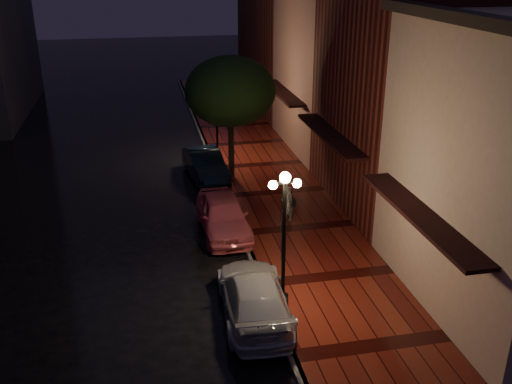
{
  "coord_description": "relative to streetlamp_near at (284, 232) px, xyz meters",
  "views": [
    {
      "loc": [
        -3.47,
        -19.4,
        10.04
      ],
      "look_at": [
        0.75,
        0.97,
        1.4
      ],
      "focal_mm": 40.0,
      "sensor_mm": 36.0,
      "label": 1
    }
  ],
  "objects": [
    {
      "name": "silver_car",
      "position": [
        -0.95,
        -0.25,
        -1.91
      ],
      "size": [
        2.17,
        4.83,
        1.37
      ],
      "primitive_type": "imported",
      "rotation": [
        0.0,
        0.0,
        3.09
      ],
      "color": "#B3B2BA",
      "rests_on": "ground"
    },
    {
      "name": "sidewalk",
      "position": [
        1.9,
        5.0,
        -2.53
      ],
      "size": [
        4.5,
        60.0,
        0.15
      ],
      "primitive_type": "cube",
      "color": "#430F0C",
      "rests_on": "ground"
    },
    {
      "name": "streetlamp_far",
      "position": [
        0.0,
        14.0,
        0.0
      ],
      "size": [
        0.96,
        0.36,
        4.31
      ],
      "color": "black",
      "rests_on": "sidewalk"
    },
    {
      "name": "pink_car",
      "position": [
        -1.0,
        5.49,
        -1.85
      ],
      "size": [
        1.85,
        4.42,
        1.5
      ],
      "primitive_type": "imported",
      "rotation": [
        0.0,
        0.0,
        0.02
      ],
      "color": "#DA596A",
      "rests_on": "ground"
    },
    {
      "name": "storefront_extra",
      "position": [
        6.65,
        25.0,
        2.4
      ],
      "size": [
        5.0,
        12.0,
        10.0
      ],
      "primitive_type": "cube",
      "color": "#511914",
      "rests_on": "ground"
    },
    {
      "name": "streetlamp_near",
      "position": [
        0.0,
        0.0,
        0.0
      ],
      "size": [
        0.96,
        0.36,
        4.31
      ],
      "color": "black",
      "rests_on": "sidewalk"
    },
    {
      "name": "navy_car",
      "position": [
        -0.95,
        11.51,
        -1.9
      ],
      "size": [
        1.99,
        4.41,
        1.41
      ],
      "primitive_type": "imported",
      "rotation": [
        0.0,
        0.0,
        0.12
      ],
      "color": "black",
      "rests_on": "ground"
    },
    {
      "name": "ground",
      "position": [
        -0.35,
        5.0,
        -2.6
      ],
      "size": [
        120.0,
        120.0,
        0.0
      ],
      "primitive_type": "plane",
      "color": "black",
      "rests_on": "ground"
    },
    {
      "name": "woman_with_umbrella",
      "position": [
        1.61,
        5.63,
        -1.05
      ],
      "size": [
        0.88,
        0.9,
        2.12
      ],
      "rotation": [
        0.0,
        0.0,
        3.47
      ],
      "color": "white",
      "rests_on": "sidewalk"
    },
    {
      "name": "parking_meter",
      "position": [
        0.65,
        2.67,
        -1.6
      ],
      "size": [
        0.14,
        0.11,
        1.4
      ],
      "rotation": [
        0.0,
        0.0,
        -0.14
      ],
      "color": "black",
      "rests_on": "sidewalk"
    },
    {
      "name": "storefront_far",
      "position": [
        6.65,
        15.0,
        1.9
      ],
      "size": [
        5.0,
        8.0,
        9.0
      ],
      "primitive_type": "cube",
      "color": "#8C5951",
      "rests_on": "ground"
    },
    {
      "name": "storefront_mid",
      "position": [
        6.65,
        7.0,
        2.9
      ],
      "size": [
        5.0,
        8.0,
        11.0
      ],
      "primitive_type": "cube",
      "color": "#511914",
      "rests_on": "ground"
    },
    {
      "name": "street_tree",
      "position": [
        0.26,
        10.99,
        1.64
      ],
      "size": [
        4.16,
        4.16,
        5.8
      ],
      "color": "black",
      "rests_on": "sidewalk"
    },
    {
      "name": "curb",
      "position": [
        -0.35,
        5.0,
        -2.53
      ],
      "size": [
        0.25,
        60.0,
        0.15
      ],
      "primitive_type": "cube",
      "color": "#595451",
      "rests_on": "ground"
    }
  ]
}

